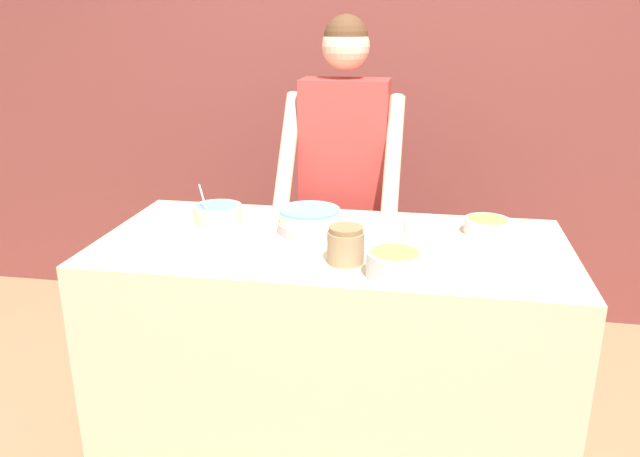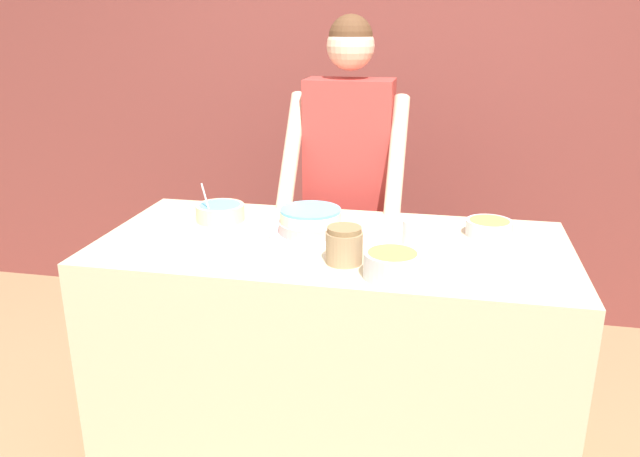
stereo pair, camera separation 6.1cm
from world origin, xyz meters
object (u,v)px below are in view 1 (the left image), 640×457
(person_baker, at_px, (344,170))
(drinking_glass, at_px, (412,237))
(ceramic_plate, at_px, (126,249))
(stoneware_jar, at_px, (346,245))
(frosting_bowl_blue, at_px, (218,212))
(frosting_bowl_yellow, at_px, (487,225))
(frosting_bowl_olive, at_px, (394,263))
(cake, at_px, (310,223))

(person_baker, relative_size, drinking_glass, 14.37)
(drinking_glass, bearing_deg, person_baker, 114.41)
(ceramic_plate, bearing_deg, person_baker, 54.15)
(stoneware_jar, bearing_deg, frosting_bowl_blue, 148.05)
(stoneware_jar, bearing_deg, frosting_bowl_yellow, 38.10)
(frosting_bowl_yellow, height_order, ceramic_plate, frosting_bowl_yellow)
(frosting_bowl_yellow, relative_size, ceramic_plate, 0.83)
(frosting_bowl_olive, relative_size, drinking_glass, 1.48)
(frosting_bowl_olive, distance_m, stoneware_jar, 0.19)
(frosting_bowl_olive, bearing_deg, stoneware_jar, 151.18)
(frosting_bowl_olive, xyz_separation_m, drinking_glass, (0.05, 0.22, 0.02))
(frosting_bowl_olive, height_order, drinking_glass, drinking_glass)
(frosting_bowl_yellow, xyz_separation_m, ceramic_plate, (-1.27, -0.40, -0.03))
(cake, height_order, frosting_bowl_blue, frosting_bowl_blue)
(cake, distance_m, drinking_glass, 0.41)
(frosting_bowl_blue, bearing_deg, cake, -13.92)
(frosting_bowl_yellow, xyz_separation_m, frosting_bowl_olive, (-0.32, -0.47, 0.01))
(frosting_bowl_yellow, distance_m, stoneware_jar, 0.62)
(frosting_bowl_yellow, bearing_deg, frosting_bowl_olive, -123.95)
(person_baker, relative_size, frosting_bowl_yellow, 10.19)
(person_baker, height_order, frosting_bowl_blue, person_baker)
(frosting_bowl_blue, height_order, ceramic_plate, frosting_bowl_blue)
(cake, bearing_deg, ceramic_plate, -155.52)
(frosting_bowl_olive, bearing_deg, frosting_bowl_blue, 148.75)
(ceramic_plate, bearing_deg, frosting_bowl_olive, -4.34)
(cake, height_order, drinking_glass, drinking_glass)
(frosting_bowl_yellow, relative_size, frosting_bowl_olive, 0.95)
(frosting_bowl_yellow, bearing_deg, stoneware_jar, -141.90)
(person_baker, height_order, cake, person_baker)
(cake, xyz_separation_m, drinking_glass, (0.38, -0.13, 0.01))
(cake, xyz_separation_m, frosting_bowl_blue, (-0.40, 0.10, -0.01))
(frosting_bowl_yellow, relative_size, drinking_glass, 1.41)
(person_baker, height_order, stoneware_jar, person_baker)
(person_baker, bearing_deg, ceramic_plate, -125.85)
(frosting_bowl_blue, bearing_deg, ceramic_plate, -119.43)
(person_baker, bearing_deg, drinking_glass, -65.59)
(cake, bearing_deg, drinking_glass, -18.78)
(frosting_bowl_yellow, relative_size, frosting_bowl_blue, 0.89)
(cake, bearing_deg, frosting_bowl_yellow, 10.93)
(person_baker, distance_m, frosting_bowl_olive, 1.02)
(frosting_bowl_yellow, bearing_deg, drinking_glass, -136.76)
(frosting_bowl_blue, distance_m, stoneware_jar, 0.67)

